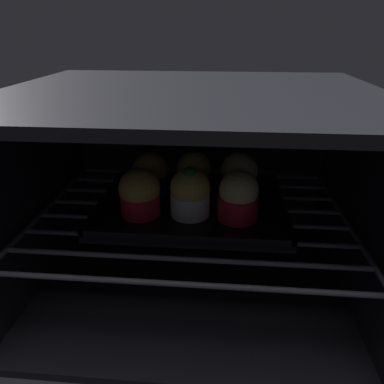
{
  "coord_description": "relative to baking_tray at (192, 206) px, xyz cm",
  "views": [
    {
      "loc": [
        4.77,
        -32.7,
        44.14
      ],
      "look_at": [
        0.0,
        22.84,
        17.59
      ],
      "focal_mm": 32.52,
      "sensor_mm": 36.0,
      "label": 1
    }
  ],
  "objects": [
    {
      "name": "oven_cavity",
      "position": [
        0.0,
        3.41,
        2.3
      ],
      "size": [
        59.0,
        47.0,
        37.0
      ],
      "color": "black",
      "rests_on": "ground"
    },
    {
      "name": "oven_rack",
      "position": [
        0.0,
        -0.84,
        -1.1
      ],
      "size": [
        54.8,
        42.0,
        0.8
      ],
      "color": "#51515B",
      "rests_on": "oven_cavity"
    },
    {
      "name": "baking_tray",
      "position": [
        0.0,
        0.0,
        0.0
      ],
      "size": [
        32.76,
        24.49,
        2.2
      ],
      "color": "black",
      "rests_on": "oven_rack"
    },
    {
      "name": "muffin_row0_col0",
      "position": [
        -8.4,
        -4.29,
        4.33
      ],
      "size": [
        6.92,
        6.92,
        8.3
      ],
      "color": "red",
      "rests_on": "baking_tray"
    },
    {
      "name": "muffin_row0_col1",
      "position": [
        -0.17,
        -3.75,
        4.49
      ],
      "size": [
        6.66,
        6.66,
        8.87
      ],
      "color": "silver",
      "rests_on": "baking_tray"
    },
    {
      "name": "muffin_row0_col2",
      "position": [
        7.97,
        -4.33,
        4.41
      ],
      "size": [
        6.64,
        6.64,
        8.39
      ],
      "color": "red",
      "rests_on": "baking_tray"
    },
    {
      "name": "muffin_row1_col0",
      "position": [
        -8.22,
        4.19,
        4.26
      ],
      "size": [
        6.67,
        6.67,
        8.07
      ],
      "color": "#1928B7",
      "rests_on": "baking_tray"
    },
    {
      "name": "muffin_row1_col1",
      "position": [
        0.09,
        4.36,
        4.47
      ],
      "size": [
        6.64,
        6.64,
        8.49
      ],
      "color": "#1928B7",
      "rests_on": "baking_tray"
    },
    {
      "name": "muffin_row1_col2",
      "position": [
        8.3,
        3.92,
        4.59
      ],
      "size": [
        6.73,
        6.73,
        8.6
      ],
      "color": "#1928B7",
      "rests_on": "baking_tray"
    }
  ]
}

